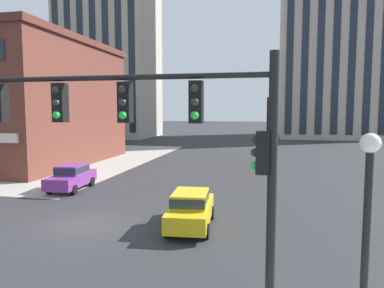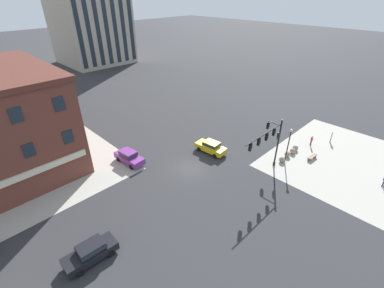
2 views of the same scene
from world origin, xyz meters
name	(u,v)px [view 1 (image 1 of 2)]	position (x,y,z in m)	size (l,w,h in m)	color
ground_plane	(86,225)	(0.00, 0.00, 0.00)	(320.00, 320.00, 0.00)	#2D2D30
sidewalk_far_corner	(12,158)	(-20.00, 20.00, 0.00)	(32.00, 32.00, 0.02)	#A8A399
traffic_signal_main	(185,145)	(6.41, -7.10, 4.56)	(7.57, 2.09, 6.52)	black
street_lamp_corner_near	(366,231)	(10.00, -7.89, 3.12)	(0.36, 0.36, 4.92)	black
car_main_northbound_near	(72,176)	(-4.66, 6.66, 0.92)	(2.16, 4.53, 1.68)	#7A3389
car_main_southbound_near	(191,208)	(4.84, 0.70, 0.92)	(2.16, 4.53, 1.68)	gold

